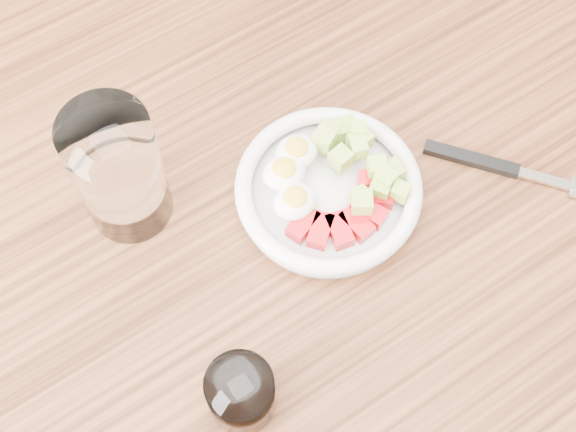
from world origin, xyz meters
name	(u,v)px	position (x,y,z in m)	size (l,w,h in m)	color
ground	(295,403)	(0.00, 0.00, 0.00)	(4.00, 4.00, 0.00)	brown
dining_table	(300,269)	(0.00, 0.00, 0.67)	(1.50, 0.90, 0.77)	brown
bowl	(328,187)	(0.04, 0.02, 0.79)	(0.19, 0.19, 0.04)	white
fork	(498,166)	(0.21, -0.05, 0.77)	(0.14, 0.17, 0.01)	black
water_glass	(118,171)	(-0.13, 0.12, 0.84)	(0.08, 0.08, 0.15)	white
coffee_glass	(241,394)	(-0.14, -0.11, 0.80)	(0.06, 0.06, 0.07)	white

